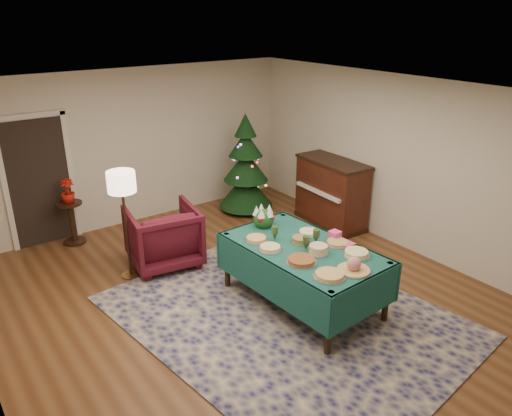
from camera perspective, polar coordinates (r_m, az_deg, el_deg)
room_shell at (r=6.03m, az=-0.84°, el=-0.08°), size 7.00×7.00×7.00m
doorway at (r=8.59m, az=-23.57°, el=3.05°), size 1.08×0.04×2.16m
rug at (r=6.42m, az=3.21°, el=-12.26°), size 3.72×4.58×0.02m
buffet_table at (r=6.39m, az=5.39°, el=-5.79°), size 1.34×2.16×0.81m
platter_0 at (r=5.68m, az=8.40°, el=-7.60°), size 0.37×0.37×0.05m
platter_1 at (r=5.82m, az=11.11°, el=-6.52°), size 0.39×0.39×0.18m
platter_2 at (r=6.18m, az=11.40°, el=-5.13°), size 0.33×0.33×0.07m
platter_3 at (r=5.94m, az=5.21°, el=-6.00°), size 0.37×0.37×0.06m
platter_4 at (r=6.16m, az=7.13°, el=-4.73°), size 0.27×0.27×0.11m
platter_5 at (r=6.44m, az=9.28°, el=-3.95°), size 0.31×0.31×0.05m
platter_6 at (r=6.21m, az=1.62°, el=-4.61°), size 0.30×0.30×0.06m
platter_7 at (r=6.42m, az=5.15°, el=-3.66°), size 0.26×0.26×0.08m
platter_8 at (r=6.68m, az=6.05°, el=-2.79°), size 0.30×0.30×0.05m
platter_9 at (r=6.46m, az=0.03°, el=-3.54°), size 0.30×0.30×0.05m
goblet_0 at (r=6.44m, az=2.16°, el=-2.85°), size 0.09×0.09×0.19m
goblet_1 at (r=6.39m, az=6.89°, el=-3.20°), size 0.09×0.09×0.19m
goblet_2 at (r=6.20m, az=5.74°, el=-3.97°), size 0.09×0.09×0.19m
napkin_stack at (r=6.41m, az=10.36°, el=-4.14°), size 0.17×0.17×0.04m
gift_box at (r=6.56m, az=9.00°, el=-3.08°), size 0.14×0.14×0.11m
centerpiece at (r=6.81m, az=0.88°, el=-1.02°), size 0.29×0.29×0.34m
armchair at (r=7.52m, az=-10.57°, el=-2.87°), size 1.11×1.06×1.00m
floor_lamp at (r=6.96m, az=-15.07°, el=2.16°), size 0.38×0.38×1.59m
side_table at (r=8.66m, az=-20.26°, el=-1.66°), size 0.40×0.40×0.71m
potted_plant at (r=8.49m, az=-20.67°, el=1.27°), size 0.22×0.39×0.22m
christmas_tree at (r=9.31m, az=-1.18°, el=4.59°), size 1.03×1.03×1.86m
piano at (r=8.87m, az=8.60°, el=1.69°), size 0.72×1.40×1.18m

